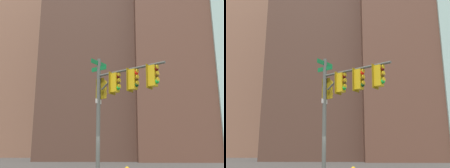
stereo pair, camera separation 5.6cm
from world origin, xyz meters
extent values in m
cylinder|color=#4C514C|center=(-0.49, -0.47, 3.35)|extent=(0.21, 0.21, 6.70)
cylinder|color=#4C514C|center=(1.10, -1.63, 5.74)|extent=(3.26, 2.42, 0.12)
cylinder|color=#4C514C|center=(0.08, -0.88, 5.29)|extent=(0.89, 0.68, 0.75)
cube|color=#0F6B33|center=(-0.49, -0.47, 6.45)|extent=(0.78, 1.06, 0.24)
cube|color=#0F6B33|center=(-0.49, -0.47, 6.15)|extent=(0.85, 0.63, 0.24)
cube|color=white|center=(-0.49, -0.47, 4.33)|extent=(0.29, 0.38, 0.24)
cube|color=gold|center=(0.39, -1.11, 5.18)|extent=(0.48, 0.48, 1.00)
cube|color=#7D640C|center=(0.24, -1.00, 5.18)|extent=(0.35, 0.46, 1.16)
sphere|color=#470A07|center=(0.56, -1.23, 5.48)|extent=(0.20, 0.20, 0.20)
cylinder|color=gold|center=(0.61, -1.27, 5.57)|extent=(0.17, 0.21, 0.23)
sphere|color=#4C330A|center=(0.56, -1.23, 5.18)|extent=(0.20, 0.20, 0.20)
cylinder|color=gold|center=(0.61, -1.27, 5.27)|extent=(0.17, 0.21, 0.23)
sphere|color=green|center=(0.56, -1.23, 4.88)|extent=(0.20, 0.20, 0.20)
cylinder|color=gold|center=(0.61, -1.27, 4.97)|extent=(0.17, 0.21, 0.23)
cube|color=gold|center=(1.28, -1.76, 5.18)|extent=(0.48, 0.48, 1.00)
cube|color=#7D640C|center=(1.12, -1.65, 5.18)|extent=(0.35, 0.46, 1.16)
sphere|color=red|center=(1.44, -1.88, 5.48)|extent=(0.20, 0.20, 0.20)
cylinder|color=gold|center=(1.50, -1.92, 5.57)|extent=(0.17, 0.21, 0.23)
sphere|color=#4C330A|center=(1.44, -1.88, 5.18)|extent=(0.20, 0.20, 0.20)
cylinder|color=gold|center=(1.50, -1.92, 5.27)|extent=(0.17, 0.21, 0.23)
sphere|color=#0A3819|center=(1.44, -1.88, 4.88)|extent=(0.20, 0.20, 0.20)
cylinder|color=gold|center=(1.50, -1.92, 4.97)|extent=(0.17, 0.21, 0.23)
cube|color=gold|center=(2.16, -2.40, 5.18)|extent=(0.48, 0.48, 1.00)
cube|color=#7D640C|center=(2.01, -2.29, 5.18)|extent=(0.35, 0.46, 1.16)
sphere|color=#470A07|center=(2.33, -2.53, 5.48)|extent=(0.20, 0.20, 0.20)
cylinder|color=gold|center=(2.38, -2.56, 5.57)|extent=(0.17, 0.21, 0.23)
sphere|color=#4C330A|center=(2.33, -2.53, 5.18)|extent=(0.20, 0.20, 0.20)
cylinder|color=gold|center=(2.38, -2.56, 5.27)|extent=(0.17, 0.21, 0.23)
sphere|color=green|center=(2.33, -2.53, 4.88)|extent=(0.20, 0.20, 0.20)
cylinder|color=gold|center=(2.38, -2.56, 4.97)|extent=(0.17, 0.21, 0.23)
cube|color=gold|center=(-0.31, -0.22, 5.04)|extent=(0.48, 0.48, 1.00)
cube|color=#7D640C|center=(-0.43, -0.37, 5.04)|extent=(0.46, 0.35, 1.16)
sphere|color=#470A07|center=(-0.19, -0.05, 5.34)|extent=(0.20, 0.20, 0.20)
cylinder|color=gold|center=(-0.16, 0.00, 5.43)|extent=(0.21, 0.17, 0.23)
sphere|color=#F29E0C|center=(-0.19, -0.05, 5.04)|extent=(0.20, 0.20, 0.20)
cylinder|color=gold|center=(-0.16, 0.00, 5.13)|extent=(0.21, 0.17, 0.23)
sphere|color=#0A3819|center=(-0.19, -0.05, 4.74)|extent=(0.20, 0.20, 0.20)
cylinder|color=gold|center=(-0.16, 0.00, 4.83)|extent=(0.21, 0.17, 0.23)
cube|color=brown|center=(12.91, 34.49, 22.83)|extent=(18.23, 15.98, 45.67)
cube|color=#4C3328|center=(-1.46, 36.41, 23.39)|extent=(23.19, 14.07, 46.77)
cube|color=#845B47|center=(-26.11, 60.01, 25.22)|extent=(16.22, 14.34, 50.44)
camera|label=1|loc=(0.41, -14.57, 1.81)|focal=43.16mm
camera|label=2|loc=(0.46, -14.57, 1.81)|focal=43.16mm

